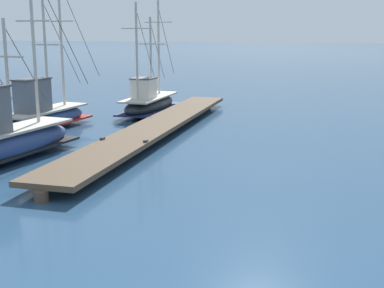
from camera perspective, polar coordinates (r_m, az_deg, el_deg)
floating_dock at (r=20.98m, az=-3.90°, el=2.08°), size 2.85×18.04×0.53m
fishing_boat_0 at (r=26.28m, az=-4.81°, el=4.69°), size 1.95×6.74×5.72m
fishing_boat_1 at (r=17.42m, az=-20.42°, el=0.54°), size 1.98×7.77×6.88m
fishing_boat_3 at (r=22.77m, az=-16.23°, el=3.26°), size 1.73×7.14×6.74m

